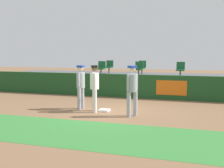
# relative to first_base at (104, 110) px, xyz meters

# --- Properties ---
(ground_plane) EXTENTS (60.00, 60.00, 0.00)m
(ground_plane) POSITION_rel_first_base_xyz_m (0.23, -0.00, -0.04)
(ground_plane) COLOR #846042
(grass_foreground_strip) EXTENTS (18.00, 2.80, 0.01)m
(grass_foreground_strip) POSITION_rel_first_base_xyz_m (0.23, -3.13, -0.04)
(grass_foreground_strip) COLOR #388438
(grass_foreground_strip) RESTS_ON ground_plane
(first_base) EXTENTS (0.40, 0.40, 0.08)m
(first_base) POSITION_rel_first_base_xyz_m (0.00, 0.00, 0.00)
(first_base) COLOR white
(first_base) RESTS_ON ground_plane
(player_fielder_home) EXTENTS (0.47, 0.59, 1.85)m
(player_fielder_home) POSITION_rel_first_base_xyz_m (-0.35, -0.17, 1.03)
(player_fielder_home) COLOR white
(player_fielder_home) RESTS_ON ground_plane
(player_runner_visitor) EXTENTS (0.49, 0.49, 1.88)m
(player_runner_visitor) POSITION_rel_first_base_xyz_m (1.28, -0.58, 1.05)
(player_runner_visitor) COLOR #9EA3AD
(player_runner_visitor) RESTS_ON ground_plane
(player_coach_visitor) EXTENTS (0.35, 0.51, 1.83)m
(player_coach_visitor) POSITION_rel_first_base_xyz_m (-1.08, 0.12, 1.02)
(player_coach_visitor) COLOR #9EA3AD
(player_coach_visitor) RESTS_ON ground_plane
(field_wall) EXTENTS (18.00, 0.26, 1.22)m
(field_wall) POSITION_rel_first_base_xyz_m (0.24, 3.74, 0.57)
(field_wall) COLOR #19471E
(field_wall) RESTS_ON ground_plane
(bleacher_platform) EXTENTS (18.00, 4.80, 1.01)m
(bleacher_platform) POSITION_rel_first_base_xyz_m (0.23, 6.31, 0.47)
(bleacher_platform) COLOR #59595E
(bleacher_platform) RESTS_ON ground_plane
(seat_front_center) EXTENTS (0.46, 0.44, 0.84)m
(seat_front_center) POSITION_rel_first_base_xyz_m (0.27, 5.18, 1.45)
(seat_front_center) COLOR #4C4C51
(seat_front_center) RESTS_ON bleacher_platform
(seat_front_right) EXTENTS (0.44, 0.44, 0.84)m
(seat_front_right) POSITION_rel_first_base_xyz_m (2.57, 5.18, 1.44)
(seat_front_right) COLOR #4C4C51
(seat_front_right) RESTS_ON bleacher_platform
(seat_back_center) EXTENTS (0.45, 0.44, 0.84)m
(seat_back_center) POSITION_rel_first_base_xyz_m (0.08, 6.98, 1.45)
(seat_back_center) COLOR #4C4C51
(seat_back_center) RESTS_ON bleacher_platform
(seat_front_left) EXTENTS (0.45, 0.44, 0.84)m
(seat_front_left) POSITION_rel_first_base_xyz_m (-2.00, 5.18, 1.45)
(seat_front_left) COLOR #4C4C51
(seat_front_left) RESTS_ON bleacher_platform
(seat_back_left) EXTENTS (0.46, 0.44, 0.84)m
(seat_back_left) POSITION_rel_first_base_xyz_m (-2.09, 6.98, 1.45)
(seat_back_left) COLOR #4C4C51
(seat_back_left) RESTS_ON bleacher_platform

